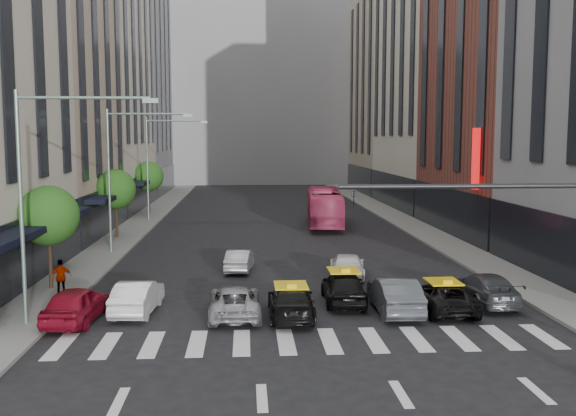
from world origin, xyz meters
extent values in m
plane|color=black|center=(0.00, 0.00, 0.00)|extent=(160.00, 160.00, 0.00)
cube|color=slate|center=(-11.50, 30.00, 0.07)|extent=(3.00, 96.00, 0.15)
cube|color=slate|center=(11.50, 30.00, 0.07)|extent=(3.00, 96.00, 0.15)
cube|color=tan|center=(-17.00, 28.00, 12.00)|extent=(8.00, 16.00, 24.00)
cube|color=beige|center=(-17.00, 46.00, 18.00)|extent=(8.00, 20.00, 36.00)
cube|color=gray|center=(-17.00, 65.00, 15.00)|extent=(8.00, 18.00, 30.00)
cube|color=brown|center=(17.00, 27.00, 13.00)|extent=(8.00, 18.00, 26.00)
cube|color=beige|center=(17.00, 46.00, 20.00)|extent=(8.00, 20.00, 40.00)
cube|color=tan|center=(17.00, 65.00, 14.00)|extent=(8.00, 18.00, 28.00)
cube|color=gray|center=(0.00, 85.00, 18.00)|extent=(30.00, 10.00, 36.00)
cylinder|color=black|center=(-11.80, 10.00, 1.72)|extent=(0.18, 0.18, 3.15)
sphere|color=#174814|center=(-11.80, 10.00, 3.66)|extent=(2.88, 2.88, 2.88)
cylinder|color=black|center=(-11.80, 26.00, 1.72)|extent=(0.18, 0.18, 3.15)
sphere|color=#174814|center=(-11.80, 26.00, 3.66)|extent=(2.88, 2.88, 2.88)
cylinder|color=black|center=(-11.80, 42.00, 1.72)|extent=(0.18, 0.18, 3.15)
sphere|color=#174814|center=(-11.80, 42.00, 3.66)|extent=(2.88, 2.88, 2.88)
cylinder|color=gray|center=(-11.00, 4.00, 4.65)|extent=(0.16, 0.16, 9.00)
cylinder|color=gray|center=(-8.50, 4.00, 8.85)|extent=(5.00, 0.12, 0.12)
cube|color=gray|center=(-6.00, 4.00, 8.75)|extent=(0.60, 0.25, 0.18)
cylinder|color=gray|center=(-11.00, 20.00, 4.65)|extent=(0.16, 0.16, 9.00)
cylinder|color=gray|center=(-8.50, 20.00, 8.85)|extent=(5.00, 0.12, 0.12)
cube|color=gray|center=(-6.00, 20.00, 8.75)|extent=(0.60, 0.25, 0.18)
cylinder|color=gray|center=(-11.00, 36.00, 4.65)|extent=(0.16, 0.16, 9.00)
cylinder|color=gray|center=(-8.50, 36.00, 8.85)|extent=(5.00, 0.12, 0.12)
cube|color=gray|center=(-6.00, 36.00, 8.75)|extent=(0.60, 0.25, 0.18)
cylinder|color=black|center=(5.50, -1.00, 5.80)|extent=(10.00, 0.16, 0.16)
imported|color=black|center=(1.00, -1.00, 5.30)|extent=(0.13, 0.16, 0.80)
cube|color=red|center=(12.60, 20.00, 6.00)|extent=(0.30, 0.70, 4.00)
imported|color=maroon|center=(-9.20, 4.54, 0.74)|extent=(2.13, 4.46, 1.47)
imported|color=silver|center=(-7.00, 5.81, 0.69)|extent=(1.78, 4.31, 1.39)
imported|color=#A3A3A8|center=(-2.90, 4.98, 0.63)|extent=(2.18, 4.57, 1.26)
imported|color=black|center=(-0.60, 4.64, 0.66)|extent=(1.95, 4.61, 1.33)
imported|color=black|center=(1.90, 6.70, 0.74)|extent=(1.87, 4.40, 1.48)
imported|color=#414449|center=(3.83, 5.16, 0.77)|extent=(1.68, 4.67, 1.53)
imported|color=black|center=(5.93, 5.21, 0.63)|extent=(2.10, 4.52, 1.25)
imported|color=#383A3F|center=(8.18, 6.29, 0.69)|extent=(1.95, 4.74, 1.37)
imported|color=#A9AAAF|center=(-2.78, 14.12, 0.61)|extent=(1.71, 3.83, 1.22)
imported|color=white|center=(2.91, 12.01, 0.64)|extent=(2.37, 4.59, 1.27)
imported|color=#C93B66|center=(4.20, 32.28, 1.57)|extent=(3.53, 11.45, 3.14)
imported|color=gray|center=(-10.88, 8.43, 0.99)|extent=(1.06, 0.82, 1.68)
camera|label=1|loc=(-2.43, -20.99, 7.32)|focal=40.00mm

